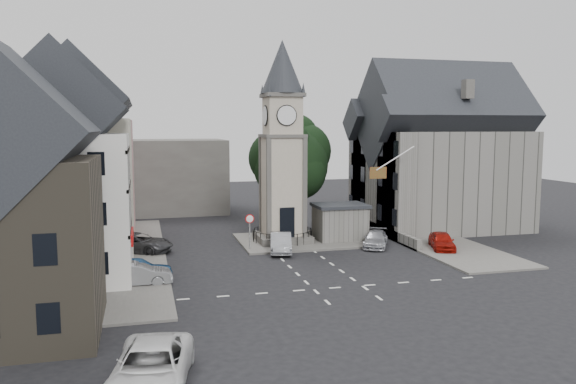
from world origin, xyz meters
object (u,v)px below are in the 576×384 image
object	(u,v)px
stone_shelter	(340,222)
car_east_red	(442,241)
clock_tower	(282,143)
car_west_blue	(136,269)
pedestrian	(409,230)

from	to	relation	value
stone_shelter	car_east_red	xyz separation A→B (m)	(6.38, -5.33, -0.86)
car_east_red	clock_tower	bearing A→B (deg)	172.08
car_west_blue	car_east_red	xyz separation A→B (m)	(22.68, 3.18, -0.05)
clock_tower	stone_shelter	distance (m)	8.15
clock_tower	car_east_red	world-z (taller)	clock_tower
car_west_blue	pedestrian	xyz separation A→B (m)	(21.99, 7.23, 0.14)
stone_shelter	pedestrian	bearing A→B (deg)	-12.80
clock_tower	stone_shelter	world-z (taller)	clock_tower
stone_shelter	pedestrian	world-z (taller)	stone_shelter
car_east_red	pedestrian	xyz separation A→B (m)	(-0.70, 4.04, 0.18)
clock_tower	car_west_blue	xyz separation A→B (m)	(-11.50, -9.01, -7.38)
clock_tower	pedestrian	xyz separation A→B (m)	(10.49, -1.78, -7.24)
pedestrian	car_east_red	bearing A→B (deg)	96.06
car_east_red	pedestrian	size ratio (longest dim) A/B	2.32
clock_tower	car_east_red	distance (m)	14.63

